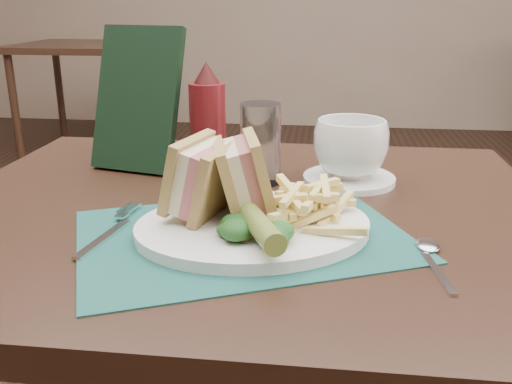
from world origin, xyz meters
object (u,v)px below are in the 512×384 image
at_px(sandwich_half_a, 187,175).
at_px(drinking_glass, 260,144).
at_px(plate, 253,227).
at_px(table_bg_left, 94,101).
at_px(coffee_cup, 351,148).
at_px(ketchup_bottle, 208,117).
at_px(sandwich_half_b, 228,176).
at_px(check_presenter, 138,99).
at_px(placemat, 243,235).
at_px(saucer, 349,179).

height_order(sandwich_half_a, drinking_glass, drinking_glass).
relative_size(plate, drinking_glass, 2.31).
distance_m(table_bg_left, coffee_cup, 3.18).
bearing_deg(ketchup_bottle, sandwich_half_b, -73.11).
bearing_deg(table_bg_left, drinking_glass, -62.48).
height_order(plate, sandwich_half_b, sandwich_half_b).
bearing_deg(coffee_cup, ketchup_bottle, 169.18).
bearing_deg(table_bg_left, ketchup_bottle, -63.57).
bearing_deg(plate, table_bg_left, 98.44).
bearing_deg(plate, sandwich_half_a, 149.12).
bearing_deg(check_presenter, coffee_cup, 6.43).
height_order(plate, drinking_glass, drinking_glass).
bearing_deg(placemat, coffee_cup, 59.86).
xyz_separation_m(plate, coffee_cup, (0.13, 0.24, 0.05)).
height_order(sandwich_half_b, ketchup_bottle, ketchup_bottle).
xyz_separation_m(coffee_cup, ketchup_bottle, (-0.24, 0.05, 0.04)).
height_order(placemat, plate, plate).
relative_size(placemat, saucer, 2.70).
xyz_separation_m(saucer, ketchup_bottle, (-0.24, 0.05, 0.09)).
distance_m(plate, sandwich_half_a, 0.11).
height_order(coffee_cup, check_presenter, check_presenter).
relative_size(table_bg_left, check_presenter, 3.61).
relative_size(ketchup_bottle, check_presenter, 0.75).
bearing_deg(table_bg_left, saucer, -59.98).
bearing_deg(coffee_cup, drinking_glass, -171.74).
bearing_deg(check_presenter, ketchup_bottle, 14.21).
bearing_deg(sandwich_half_a, plate, 1.77).
distance_m(placemat, saucer, 0.28).
bearing_deg(placemat, sandwich_half_b, 129.36).
bearing_deg(sandwich_half_b, ketchup_bottle, 93.69).
xyz_separation_m(table_bg_left, placemat, (1.43, -2.97, 0.38)).
relative_size(sandwich_half_b, ketchup_bottle, 0.57).
bearing_deg(sandwich_half_b, plate, -43.45).
bearing_deg(ketchup_bottle, drinking_glass, -34.14).
relative_size(coffee_cup, drinking_glass, 0.92).
bearing_deg(placemat, plate, 30.82).
height_order(sandwich_half_a, sandwich_half_b, sandwich_half_b).
bearing_deg(placemat, table_bg_left, 115.79).
bearing_deg(saucer, sandwich_half_a, -135.38).
height_order(table_bg_left, saucer, saucer).
xyz_separation_m(placemat, coffee_cup, (0.14, 0.24, 0.06)).
xyz_separation_m(plate, ketchup_bottle, (-0.11, 0.28, 0.08)).
xyz_separation_m(saucer, coffee_cup, (0.00, 0.00, 0.05)).
bearing_deg(saucer, placemat, -120.14).
distance_m(plate, check_presenter, 0.38).
xyz_separation_m(placemat, plate, (0.01, 0.01, 0.01)).
height_order(saucer, drinking_glass, drinking_glass).
bearing_deg(table_bg_left, sandwich_half_a, -65.21).
height_order(sandwich_half_a, saucer, sandwich_half_a).
bearing_deg(table_bg_left, sandwich_half_b, -64.36).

